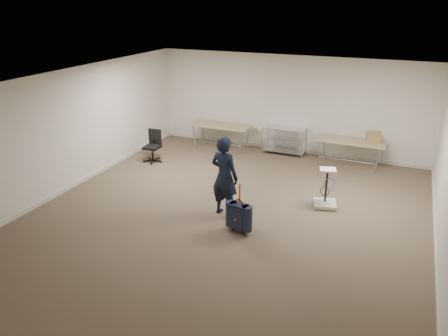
% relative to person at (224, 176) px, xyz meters
% --- Properties ---
extents(ground, '(9.00, 9.00, 0.00)m').
position_rel_person_xyz_m(ground, '(0.09, -0.01, -0.86)').
color(ground, '#4D3D2F').
rests_on(ground, ground).
extents(room_shell, '(8.00, 9.00, 9.00)m').
position_rel_person_xyz_m(room_shell, '(0.09, 1.37, -0.81)').
color(room_shell, silver).
rests_on(room_shell, ground).
extents(folding_table_left, '(1.80, 0.75, 0.73)m').
position_rel_person_xyz_m(folding_table_left, '(-1.81, 3.94, -0.19)').
color(folding_table_left, '#9C815F').
rests_on(folding_table_left, ground).
extents(folding_table_right, '(1.80, 0.75, 0.73)m').
position_rel_person_xyz_m(folding_table_right, '(1.99, 3.94, -0.19)').
color(folding_table_right, '#9C815F').
rests_on(folding_table_right, ground).
extents(wire_shelf, '(1.22, 0.47, 0.80)m').
position_rel_person_xyz_m(wire_shelf, '(0.09, 4.19, -0.42)').
color(wire_shelf, silver).
rests_on(wire_shelf, ground).
extents(person, '(0.70, 0.54, 1.73)m').
position_rel_person_xyz_m(person, '(0.00, 0.00, 0.00)').
color(person, black).
rests_on(person, ground).
extents(suitcase, '(0.41, 0.28, 1.01)m').
position_rel_person_xyz_m(suitcase, '(0.55, -0.59, -0.52)').
color(suitcase, '#151F30').
rests_on(suitcase, ground).
extents(office_chair, '(0.54, 0.54, 0.89)m').
position_rel_person_xyz_m(office_chair, '(-3.09, 2.15, -0.59)').
color(office_chair, black).
rests_on(office_chair, ground).
extents(equipment_cart, '(0.58, 0.58, 0.88)m').
position_rel_person_xyz_m(equipment_cart, '(1.88, 1.21, -0.63)').
color(equipment_cart, beige).
rests_on(equipment_cart, ground).
extents(cardboard_box, '(0.40, 0.33, 0.27)m').
position_rel_person_xyz_m(cardboard_box, '(2.54, 4.02, -0.00)').
color(cardboard_box, '#925E44').
rests_on(cardboard_box, folding_table_right).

